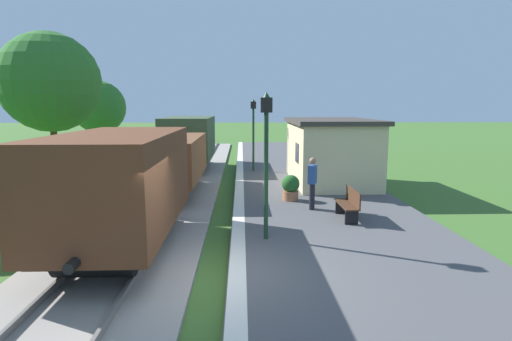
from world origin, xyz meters
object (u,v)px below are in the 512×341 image
Objects in this scene: station_hut at (330,150)px; potted_planter at (291,187)px; bench_near_hut at (349,203)px; lamp_post_far at (253,121)px; lamp_post_near at (266,139)px; tree_trackside_far at (50,83)px; freight_train at (168,157)px; tree_field_left at (99,107)px; person_waiting at (312,181)px.

station_hut reaches higher than potted_planter.
bench_near_hut is at bearing -60.02° from potted_planter.
bench_near_hut is 9.89m from lamp_post_far.
station_hut is 6.16m from bench_near_hut.
tree_trackside_far is at bearing 136.46° from lamp_post_near.
freight_train is at bearing -125.48° from lamp_post_far.
potted_planter is at bearing -121.37° from station_hut.
freight_train is at bearing -166.32° from station_hut.
station_hut is at bearing 67.18° from lamp_post_near.
tree_trackside_far is 7.05m from tree_field_left.
person_waiting is at bearing 127.22° from bench_near_hut.
person_waiting is at bearing -108.29° from station_hut.
lamp_post_near is (-1.69, -2.97, 1.62)m from person_waiting.
freight_train is 3.81× the size of tree_field_left.
lamp_post_near is (3.51, -6.17, 1.20)m from freight_train.
tree_trackside_far is (-8.95, -2.58, 1.80)m from lamp_post_far.
tree_trackside_far reaches higher than station_hut.
bench_near_hut is 0.29× the size of tree_field_left.
potted_planter is 4.91m from lamp_post_near.
freight_train is 2.86× the size of tree_trackside_far.
tree_trackside_far reaches higher than lamp_post_near.
lamp_post_far is at bearing -57.65° from person_waiting.
tree_field_left reaches higher than freight_train.
station_hut is (6.80, 1.66, 0.05)m from freight_train.
station_hut is at bearing 83.43° from bench_near_hut.
lamp_post_far is (3.51, 4.92, 1.20)m from freight_train.
lamp_post_near is 0.55× the size of tree_trackside_far.
station_hut is at bearing -87.67° from person_waiting.
bench_near_hut is at bearing -35.75° from freight_train.
tree_trackside_far is (-8.95, 8.51, 1.80)m from lamp_post_near.
person_waiting is at bearing -31.61° from freight_train.
bench_near_hut is 13.92m from tree_trackside_far.
lamp_post_near is 11.09m from lamp_post_far.
potted_planter is 0.18× the size of tree_field_left.
freight_train is 5.09m from potted_planter.
person_waiting reaches higher than bench_near_hut.
tree_field_left is (-5.74, 9.30, 1.90)m from freight_train.
freight_train is 5.24× the size of lamp_post_near.
lamp_post_near is at bearing -90.00° from lamp_post_far.
freight_train is 7.00m from station_hut.
tree_field_left reaches higher than station_hut.
bench_near_hut is 1.57m from person_waiting.
bench_near_hut is 0.88× the size of person_waiting.
tree_trackside_far is at bearing -6.89° from person_waiting.
person_waiting is 1.87× the size of potted_planter.
station_hut is 3.87× the size of bench_near_hut.
person_waiting is at bearing -48.82° from tree_field_left.
person_waiting is at bearing -27.51° from tree_trackside_far.
bench_near_hut is 0.22× the size of tree_trackside_far.
potted_planter is 15.51m from tree_field_left.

